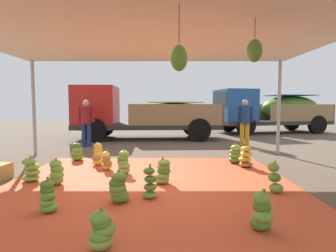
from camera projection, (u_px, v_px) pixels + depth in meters
ground_plane at (157, 156)px, 8.22m from camera, size 40.00×40.00×0.00m
tarp_orange at (150, 185)px, 5.23m from camera, size 5.65×5.40×0.01m
tent_canopy at (149, 31)px, 4.91m from camera, size 8.00×7.00×2.98m
banana_bunch_0 at (78, 152)px, 7.57m from camera, size 0.44×0.44×0.53m
banana_bunch_1 at (275, 179)px, 4.77m from camera, size 0.34×0.34×0.56m
banana_bunch_2 at (32, 170)px, 5.47m from camera, size 0.42×0.42×0.53m
banana_bunch_3 at (164, 172)px, 5.33m from camera, size 0.43×0.42×0.53m
banana_bunch_4 at (236, 154)px, 7.23m from camera, size 0.46×0.46×0.53m
banana_bunch_5 at (57, 173)px, 5.26m from camera, size 0.41×0.41×0.51m
banana_bunch_6 at (124, 163)px, 6.08m from camera, size 0.40×0.40×0.57m
banana_bunch_7 at (102, 231)px, 2.89m from camera, size 0.31×0.32×0.46m
banana_bunch_8 at (98, 155)px, 6.97m from camera, size 0.34×0.33×0.60m
banana_bunch_9 at (150, 184)px, 4.49m from camera, size 0.32×0.32×0.57m
banana_bunch_11 at (246, 157)px, 6.73m from camera, size 0.48×0.47×0.58m
banana_bunch_12 at (262, 212)px, 3.32m from camera, size 0.36×0.39×0.52m
banana_bunch_13 at (119, 188)px, 4.27m from camera, size 0.40×0.42×0.53m
banana_bunch_14 at (107, 161)px, 6.42m from camera, size 0.30×0.29×0.49m
banana_bunch_15 at (48, 197)px, 3.91m from camera, size 0.33×0.35×0.51m
cargo_truck_main at (141, 113)px, 12.46m from camera, size 6.61×2.60×2.40m
cargo_truck_far at (270, 110)px, 15.29m from camera, size 6.55×3.56×2.40m
worker_0 at (87, 119)px, 10.12m from camera, size 0.64×0.39×1.74m
worker_1 at (245, 119)px, 10.26m from camera, size 0.65×0.40×1.76m
crate_1 at (0, 171)px, 5.70m from camera, size 0.40×0.45×0.32m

